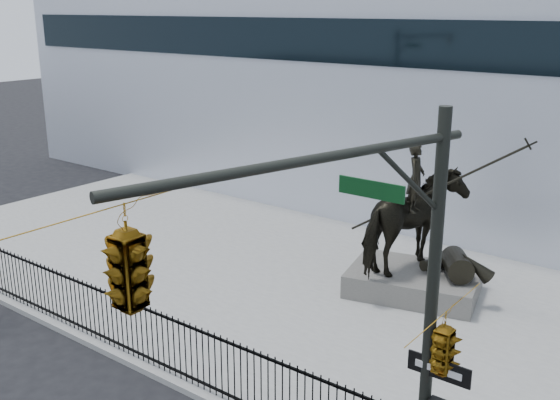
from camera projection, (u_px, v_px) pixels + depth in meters
The scene contains 7 objects.
ground at pixel (117, 399), 14.27m from camera, with size 120.00×120.00×0.00m, color black.
plaza at pixel (304, 290), 19.57m from camera, with size 30.00×12.00×0.15m, color gray.
building at pixel (480, 96), 28.19m from camera, with size 44.00×14.00×9.00m, color white.
picket_fence at pixel (158, 339), 14.96m from camera, with size 22.10×0.10×1.50m.
statue_plinth at pixel (413, 282), 19.11m from camera, with size 3.64×2.50×0.68m, color #585651.
equestrian_statue at pixel (419, 225), 18.58m from camera, with size 4.55×3.39×3.96m.
traffic_signal_right at pixel (310, 309), 7.59m from camera, with size 2.17×6.86×7.00m.
Camera 1 is at (10.40, -7.70, 8.22)m, focal length 42.00 mm.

